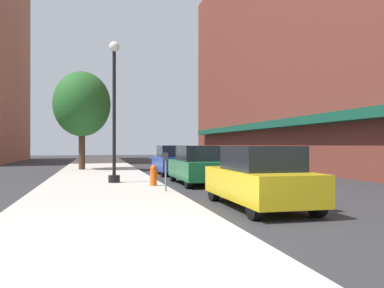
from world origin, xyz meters
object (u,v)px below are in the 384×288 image
fire_hydrant (154,175)px  car_green (198,166)px  car_yellow (260,178)px  lamppost (114,109)px  parking_meter_near (166,167)px  car_blue (173,160)px  tree_near (82,104)px

fire_hydrant → car_green: car_green is taller
car_yellow → car_green: bearing=91.8°
lamppost → fire_hydrant: size_ratio=7.47×
fire_hydrant → car_green: (2.09, 1.26, 0.29)m
fire_hydrant → parking_meter_near: bearing=-86.0°
lamppost → car_green: 4.27m
car_green → car_blue: same height
fire_hydrant → car_green: bearing=31.1°
car_blue → lamppost: bearing=-124.3°
fire_hydrant → tree_near: tree_near is taller
lamppost → car_blue: lamppost is taller
tree_near → car_green: bearing=-63.0°
lamppost → car_blue: size_ratio=1.37×
fire_hydrant → tree_near: (-3.04, 11.35, 3.78)m
car_blue → fire_hydrant: bearing=-107.8°
lamppost → parking_meter_near: 4.59m
parking_meter_near → tree_near: tree_near is taller
parking_meter_near → car_green: car_green is taller
car_yellow → parking_meter_near: bearing=121.4°
car_blue → car_green: bearing=-91.5°
tree_near → fire_hydrant: bearing=-75.0°
parking_meter_near → tree_near: 14.11m
fire_hydrant → car_blue: (2.09, 7.14, 0.29)m
car_yellow → car_blue: (0.00, 12.55, 0.00)m
fire_hydrant → lamppost: bearing=129.9°
tree_near → car_blue: 7.50m
parking_meter_near → car_green: size_ratio=0.30×
lamppost → tree_near: (-1.62, 9.65, 1.10)m
lamppost → car_yellow: 8.28m
parking_meter_near → car_green: bearing=59.0°
car_green → car_yellow: bearing=-92.1°
lamppost → parking_meter_near: size_ratio=4.50×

